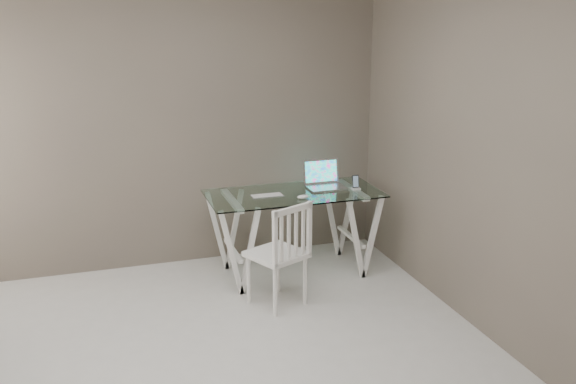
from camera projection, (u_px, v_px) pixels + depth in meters
name	position (u px, v px, depth m)	size (l,w,h in m)	color
room	(198.00, 119.00, 3.45)	(4.50, 4.52, 2.71)	beige
desk	(294.00, 232.00, 5.64)	(1.50, 0.70, 0.75)	silver
chair	(283.00, 250.00, 4.98)	(0.52, 0.52, 0.86)	white
laptop	(324.00, 181.00, 5.72)	(0.33, 0.27, 0.23)	#BABABF
keyboard	(267.00, 196.00, 5.45)	(0.28, 0.12, 0.01)	silver
mouse	(303.00, 197.00, 5.37)	(0.10, 0.06, 0.03)	white
phone_dock	(356.00, 185.00, 5.64)	(0.07, 0.07, 0.13)	white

